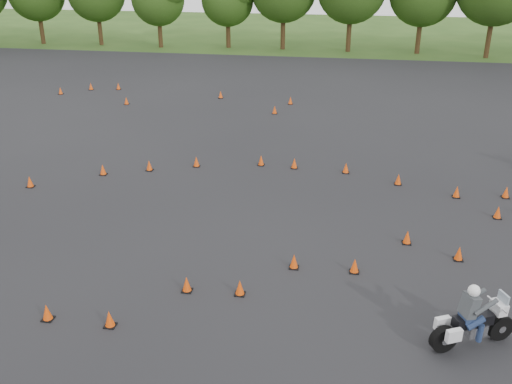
# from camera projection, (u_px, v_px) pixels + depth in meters

# --- Properties ---
(ground) EXTENTS (140.00, 140.00, 0.00)m
(ground) POSITION_uv_depth(u_px,v_px,m) (235.00, 280.00, 17.30)
(ground) COLOR #2D5119
(ground) RESTS_ON ground
(asphalt_pad) EXTENTS (62.00, 62.00, 0.00)m
(asphalt_pad) POSITION_uv_depth(u_px,v_px,m) (264.00, 200.00, 22.72)
(asphalt_pad) COLOR black
(asphalt_pad) RESTS_ON ground
(treeline) EXTENTS (87.50, 32.54, 10.84)m
(treeline) POSITION_uv_depth(u_px,v_px,m) (376.00, 7.00, 46.05)
(treeline) COLOR #244012
(treeline) RESTS_ON ground
(traffic_cones) EXTENTS (36.30, 32.77, 0.45)m
(traffic_cones) POSITION_uv_depth(u_px,v_px,m) (242.00, 201.00, 22.06)
(traffic_cones) COLOR #E74809
(traffic_cones) RESTS_ON asphalt_pad
(rider_grey) EXTENTS (2.46, 1.70, 1.84)m
(rider_grey) POSITION_uv_depth(u_px,v_px,m) (475.00, 314.00, 14.18)
(rider_grey) COLOR #3B3F42
(rider_grey) RESTS_ON ground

